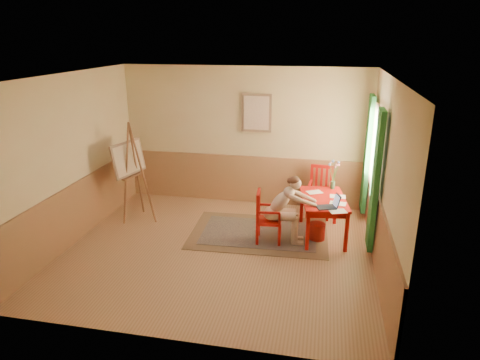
% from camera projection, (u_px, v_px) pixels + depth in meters
% --- Properties ---
extents(room, '(5.04, 4.54, 2.84)m').
position_uv_depth(room, '(217.00, 169.00, 6.64)').
color(room, tan).
rests_on(room, ground).
extents(wainscot, '(5.00, 4.50, 1.00)m').
position_uv_depth(wainscot, '(229.00, 204.00, 7.67)').
color(wainscot, '#A87751').
rests_on(wainscot, room).
extents(window, '(0.12, 2.01, 2.20)m').
position_uv_depth(window, '(373.00, 161.00, 7.23)').
color(window, white).
rests_on(window, room).
extents(wall_portrait, '(0.60, 0.05, 0.76)m').
position_uv_depth(wall_portrait, '(256.00, 113.00, 8.48)').
color(wall_portrait, '#8D6D51').
rests_on(wall_portrait, room).
extents(rug, '(2.47, 1.70, 0.02)m').
position_uv_depth(rug, '(259.00, 233.00, 7.67)').
color(rug, '#8C7251').
rests_on(rug, room).
extents(table, '(0.89, 1.29, 0.72)m').
position_uv_depth(table, '(323.00, 203.00, 7.37)').
color(table, red).
rests_on(table, room).
extents(chair_left, '(0.45, 0.43, 0.90)m').
position_uv_depth(chair_left, '(266.00, 217.00, 7.25)').
color(chair_left, red).
rests_on(chair_left, room).
extents(chair_back, '(0.47, 0.49, 0.98)m').
position_uv_depth(chair_back, '(320.00, 191.00, 8.31)').
color(chair_back, red).
rests_on(chair_back, room).
extents(figure, '(0.89, 0.41, 1.19)m').
position_uv_depth(figure, '(285.00, 207.00, 7.14)').
color(figure, beige).
rests_on(figure, room).
extents(laptop, '(0.41, 0.32, 0.22)m').
position_uv_depth(laptop, '(329.00, 205.00, 6.92)').
color(laptop, '#1E2338').
rests_on(laptop, table).
extents(papers, '(0.71, 1.09, 0.00)m').
position_uv_depth(papers, '(332.00, 200.00, 7.22)').
color(papers, white).
rests_on(papers, table).
extents(vase, '(0.22, 0.26, 0.52)m').
position_uv_depth(vase, '(333.00, 176.00, 7.73)').
color(vase, '#3F724C').
rests_on(vase, table).
extents(wastebasket, '(0.34, 0.34, 0.30)m').
position_uv_depth(wastebasket, '(317.00, 232.00, 7.40)').
color(wastebasket, '#B22318').
rests_on(wastebasket, room).
extents(easel, '(0.70, 0.84, 1.88)m').
position_uv_depth(easel, '(130.00, 162.00, 7.98)').
color(easel, '#935A36').
rests_on(easel, room).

